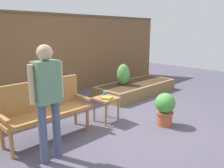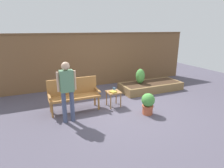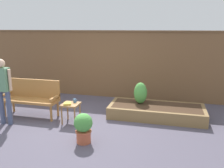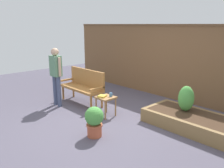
{
  "view_description": "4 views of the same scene",
  "coord_description": "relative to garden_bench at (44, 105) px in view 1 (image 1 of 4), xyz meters",
  "views": [
    {
      "loc": [
        -3.14,
        -2.79,
        1.73
      ],
      "look_at": [
        0.28,
        0.67,
        0.57
      ],
      "focal_mm": 36.6,
      "sensor_mm": 36.0,
      "label": 1
    },
    {
      "loc": [
        -2.49,
        -4.68,
        2.32
      ],
      "look_at": [
        -0.18,
        0.64,
        0.59
      ],
      "focal_mm": 30.08,
      "sensor_mm": 36.0,
      "label": 2
    },
    {
      "loc": [
        1.95,
        -4.68,
        2.25
      ],
      "look_at": [
        0.65,
        0.51,
        0.95
      ],
      "focal_mm": 37.62,
      "sensor_mm": 36.0,
      "label": 3
    },
    {
      "loc": [
        3.71,
        -3.32,
        2.15
      ],
      "look_at": [
        -0.25,
        0.39,
        0.78
      ],
      "focal_mm": 37.89,
      "sensor_mm": 36.0,
      "label": 4
    }
  ],
  "objects": [
    {
      "name": "person_by_bench",
      "position": [
        -0.29,
        -0.68,
        0.39
      ],
      "size": [
        0.47,
        0.2,
        1.56
      ],
      "color": "#475170",
      "rests_on": "ground_plane"
    },
    {
      "name": "side_table",
      "position": [
        1.16,
        -0.22,
        -0.15
      ],
      "size": [
        0.4,
        0.4,
        0.48
      ],
      "color": "#9E7042",
      "rests_on": "ground_plane"
    },
    {
      "name": "ground_plane",
      "position": [
        1.47,
        -0.46,
        -0.54
      ],
      "size": [
        14.0,
        14.0,
        0.0
      ],
      "primitive_type": "plane",
      "color": "#514C5B"
    },
    {
      "name": "potted_boxwood",
      "position": [
        1.82,
        -1.11,
        -0.21
      ],
      "size": [
        0.37,
        0.37,
        0.61
      ],
      "color": "#B75638",
      "rests_on": "ground_plane"
    },
    {
      "name": "book_on_table",
      "position": [
        1.12,
        -0.3,
        -0.05
      ],
      "size": [
        0.22,
        0.23,
        0.04
      ],
      "primitive_type": "cube",
      "rotation": [
        0.0,
        0.0,
        0.37
      ],
      "color": "gold",
      "rests_on": "side_table"
    },
    {
      "name": "fence_back",
      "position": [
        1.47,
        2.14,
        0.55
      ],
      "size": [
        8.4,
        0.14,
        2.16
      ],
      "color": "brown",
      "rests_on": "ground_plane"
    },
    {
      "name": "shrub_near_bench",
      "position": [
        2.7,
        0.75,
        0.03
      ],
      "size": [
        0.34,
        0.34,
        0.56
      ],
      "color": "brown",
      "rests_on": "raised_planter_bed"
    },
    {
      "name": "cup_on_table",
      "position": [
        1.23,
        -0.12,
        -0.02
      ],
      "size": [
        0.11,
        0.07,
        0.09
      ],
      "color": "teal",
      "rests_on": "side_table"
    },
    {
      "name": "raised_planter_bed",
      "position": [
        3.14,
        0.65,
        -0.39
      ],
      "size": [
        2.4,
        1.0,
        0.3
      ],
      "color": "olive",
      "rests_on": "ground_plane"
    },
    {
      "name": "garden_bench",
      "position": [
        0.0,
        0.0,
        0.0
      ],
      "size": [
        1.44,
        0.48,
        0.94
      ],
      "color": "#A87038",
      "rests_on": "ground_plane"
    }
  ]
}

